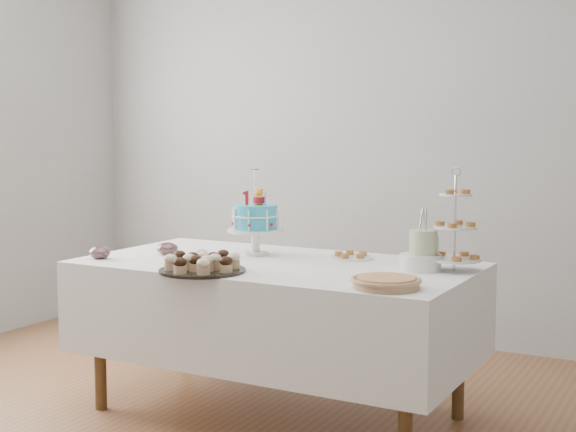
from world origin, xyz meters
The scene contains 11 objects.
walls centered at (0.00, 0.00, 1.35)m, with size 5.04×4.04×2.70m.
table centered at (0.00, 0.30, 0.54)m, with size 1.92×1.02×0.77m.
birthday_cake centered at (-0.21, 0.46, 0.89)m, with size 0.29×0.29×0.45m.
cupcake_tray centered at (-0.16, -0.10, 0.81)m, with size 0.40×0.40×0.09m.
pie centered at (0.72, -0.05, 0.80)m, with size 0.29×0.29×0.05m.
tiered_stand centered at (0.84, 0.49, 0.97)m, with size 0.25×0.25×0.48m.
plate_stack centered at (0.70, 0.43, 0.81)m, with size 0.19×0.19×0.08m.
pastry_plate centered at (0.28, 0.58, 0.78)m, with size 0.22×0.22×0.03m.
jam_bowl_a centered at (-0.84, -0.03, 0.80)m, with size 0.11×0.11×0.06m.
jam_bowl_b centered at (-0.62, 0.24, 0.80)m, with size 0.11×0.11×0.07m.
utensil_pitcher centered at (0.71, 0.43, 0.87)m, with size 0.14×0.13×0.29m.
Camera 1 is at (1.93, -3.09, 1.41)m, focal length 50.00 mm.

